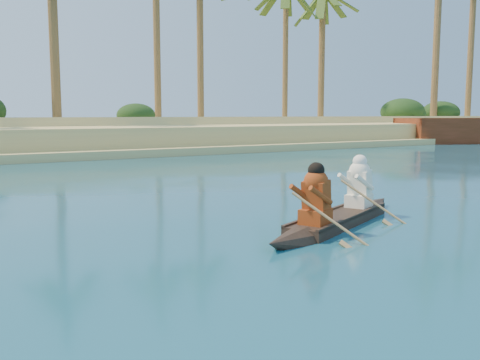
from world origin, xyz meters
TOP-DOWN VIEW (x-y plane):
  - canoe at (6.88, 6.79)m, footprint 4.71×2.58m

SIDE VIEW (x-z plane):
  - canoe at x=6.88m, z-range -0.41..0.93m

